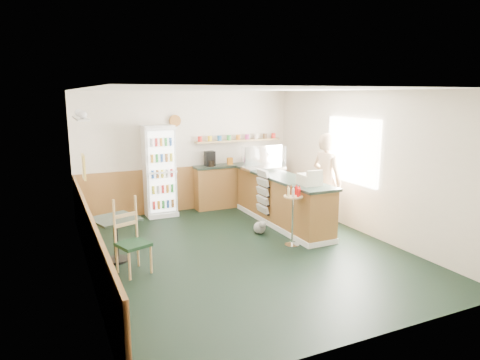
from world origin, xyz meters
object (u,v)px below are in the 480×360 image
drinks_fridge (160,171)px  cash_register (309,179)px  shopkeeper (327,181)px  cafe_table (116,231)px  display_case (264,158)px  cafe_chair (132,234)px  condiment_stand (293,208)px

drinks_fridge → cash_register: bearing=-51.7°
shopkeeper → cafe_table: bearing=78.0°
display_case → cafe_chair: size_ratio=0.79×
shopkeeper → cafe_table: size_ratio=2.29×
display_case → cafe_chair: bearing=-149.1°
cafe_chair → shopkeeper: bearing=-11.1°
condiment_stand → cafe_table: condiment_stand is taller
drinks_fridge → cash_register: size_ratio=5.45×
display_case → drinks_fridge: bearing=157.4°
cafe_table → cafe_chair: (0.16, -0.50, 0.08)m
condiment_stand → drinks_fridge: bearing=119.4°
cafe_table → cash_register: bearing=-5.6°
display_case → cafe_table: 3.77m
shopkeeper → condiment_stand: (-1.17, -0.66, -0.25)m
shopkeeper → cash_register: bearing=108.5°
cash_register → condiment_stand: bearing=-152.8°
condiment_stand → shopkeeper: bearing=29.3°
display_case → shopkeeper: shopkeeper is taller
cafe_table → cafe_chair: size_ratio=0.73×
condiment_stand → cafe_table: (-2.93, 0.56, -0.19)m
display_case → cafe_table: size_ratio=1.08×
drinks_fridge → condiment_stand: bearing=-60.6°
drinks_fridge → cash_register: 3.37m
cash_register → drinks_fridge: bearing=130.3°
cash_register → cafe_chair: bearing=-175.1°
drinks_fridge → cafe_table: bearing=-119.6°
cafe_table → cafe_chair: cafe_chair is taller
drinks_fridge → cafe_chair: 3.06m
drinks_fridge → display_case: bearing=-22.6°
display_case → cafe_table: bearing=-157.0°
cash_register → cafe_table: bearing=176.4°
shopkeeper → condiment_stand: shopkeeper is taller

